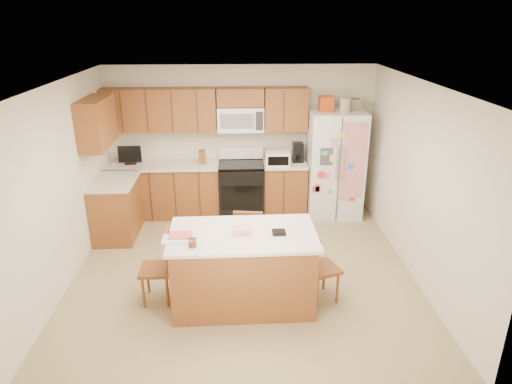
{
  "coord_description": "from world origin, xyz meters",
  "views": [
    {
      "loc": [
        -0.06,
        -5.39,
        3.25
      ],
      "look_at": [
        0.18,
        0.35,
        1.01
      ],
      "focal_mm": 32.0,
      "sensor_mm": 36.0,
      "label": 1
    }
  ],
  "objects_px": {
    "refrigerator": "(334,163)",
    "island": "(243,268)",
    "stove": "(242,188)",
    "windsor_chair_right": "(320,268)",
    "windsor_chair_left": "(158,268)",
    "windsor_chair_back": "(249,241)"
  },
  "relations": [
    {
      "from": "stove",
      "to": "windsor_chair_back",
      "type": "relative_size",
      "value": 1.23
    },
    {
      "from": "refrigerator",
      "to": "island",
      "type": "bearing_deg",
      "value": -121.54
    },
    {
      "from": "island",
      "to": "windsor_chair_back",
      "type": "relative_size",
      "value": 1.89
    },
    {
      "from": "island",
      "to": "stove",
      "type": "bearing_deg",
      "value": 89.68
    },
    {
      "from": "windsor_chair_back",
      "to": "windsor_chair_left",
      "type": "bearing_deg",
      "value": -149.61
    },
    {
      "from": "refrigerator",
      "to": "windsor_chair_right",
      "type": "height_order",
      "value": "refrigerator"
    },
    {
      "from": "stove",
      "to": "island",
      "type": "height_order",
      "value": "stove"
    },
    {
      "from": "refrigerator",
      "to": "island",
      "type": "xyz_separation_m",
      "value": [
        -1.59,
        -2.58,
        -0.45
      ]
    },
    {
      "from": "windsor_chair_right",
      "to": "windsor_chair_back",
      "type": "bearing_deg",
      "value": 139.38
    },
    {
      "from": "stove",
      "to": "windsor_chair_left",
      "type": "xyz_separation_m",
      "value": [
        -1.03,
        -2.56,
        -0.04
      ]
    },
    {
      "from": "stove",
      "to": "refrigerator",
      "type": "xyz_separation_m",
      "value": [
        1.57,
        -0.06,
        0.45
      ]
    },
    {
      "from": "island",
      "to": "windsor_chair_right",
      "type": "relative_size",
      "value": 1.93
    },
    {
      "from": "island",
      "to": "windsor_chair_left",
      "type": "xyz_separation_m",
      "value": [
        -1.01,
        0.09,
        -0.04
      ]
    },
    {
      "from": "refrigerator",
      "to": "windsor_chair_right",
      "type": "relative_size",
      "value": 2.26
    },
    {
      "from": "windsor_chair_left",
      "to": "windsor_chair_back",
      "type": "distance_m",
      "value": 1.28
    },
    {
      "from": "windsor_chair_right",
      "to": "windsor_chair_left",
      "type": "bearing_deg",
      "value": 178.21
    },
    {
      "from": "stove",
      "to": "windsor_chair_back",
      "type": "height_order",
      "value": "stove"
    },
    {
      "from": "stove",
      "to": "windsor_chair_left",
      "type": "distance_m",
      "value": 2.76
    },
    {
      "from": "stove",
      "to": "windsor_chair_right",
      "type": "relative_size",
      "value": 1.25
    },
    {
      "from": "windsor_chair_right",
      "to": "island",
      "type": "bearing_deg",
      "value": -178.27
    },
    {
      "from": "stove",
      "to": "windsor_chair_right",
      "type": "xyz_separation_m",
      "value": [
        0.91,
        -2.62,
        -0.05
      ]
    },
    {
      "from": "windsor_chair_left",
      "to": "stove",
      "type": "bearing_deg",
      "value": 68.1
    }
  ]
}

